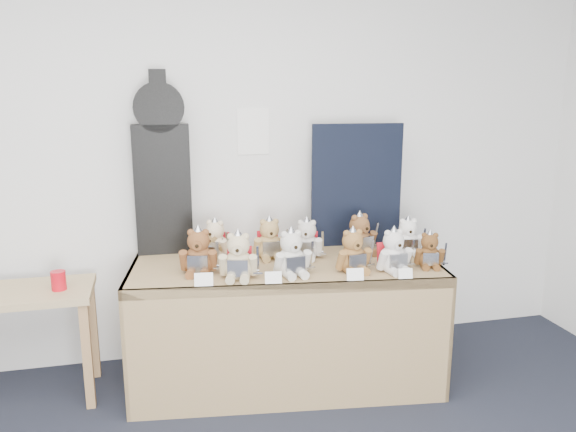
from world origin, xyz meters
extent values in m
plane|color=white|center=(0.00, 2.50, 1.35)|extent=(6.00, 0.00, 6.00)
cube|color=white|center=(0.66, 2.49, 1.52)|extent=(0.21, 0.00, 0.30)
cube|color=olive|center=(0.76, 1.99, 0.74)|extent=(1.92, 0.99, 0.06)
cube|color=olive|center=(0.72, 1.62, 0.38)|extent=(1.83, 0.25, 0.77)
cube|color=olive|center=(-0.14, 2.11, 0.38)|extent=(0.12, 0.76, 0.77)
cube|color=olive|center=(1.66, 1.88, 0.38)|extent=(0.12, 0.76, 0.77)
cube|color=#A28157|center=(-0.77, 2.12, 0.65)|extent=(0.81, 0.46, 0.04)
cube|color=#8F633D|center=(-0.40, 1.93, 0.32)|extent=(0.05, 0.05, 0.63)
cube|color=#8F633D|center=(-0.41, 2.30, 0.32)|extent=(0.05, 0.05, 0.63)
cube|color=black|center=(0.07, 2.39, 1.17)|extent=(0.35, 0.11, 0.81)
cylinder|color=black|center=(0.07, 2.39, 1.68)|extent=(0.31, 0.11, 0.30)
cube|color=black|center=(0.07, 2.39, 1.80)|extent=(0.10, 0.09, 0.20)
cube|color=black|center=(1.31, 2.27, 1.17)|extent=(0.60, 0.06, 0.81)
cylinder|color=red|center=(-0.54, 2.08, 0.73)|extent=(0.08, 0.08, 0.11)
ellipsoid|color=brown|center=(0.24, 1.91, 0.84)|extent=(0.20, 0.18, 0.17)
sphere|color=brown|center=(0.24, 1.91, 0.96)|extent=(0.13, 0.13, 0.13)
cylinder|color=brown|center=(0.23, 1.86, 0.95)|extent=(0.06, 0.04, 0.05)
sphere|color=black|center=(0.23, 1.84, 0.95)|extent=(0.02, 0.02, 0.02)
sphere|color=brown|center=(0.20, 1.92, 1.00)|extent=(0.04, 0.04, 0.04)
sphere|color=brown|center=(0.28, 1.91, 1.00)|extent=(0.04, 0.04, 0.04)
cylinder|color=brown|center=(0.16, 1.91, 0.85)|extent=(0.07, 0.10, 0.13)
cylinder|color=brown|center=(0.32, 1.88, 0.85)|extent=(0.07, 0.10, 0.13)
cylinder|color=brown|center=(0.19, 1.86, 0.79)|extent=(0.07, 0.12, 0.05)
cylinder|color=brown|center=(0.27, 1.85, 0.79)|extent=(0.07, 0.12, 0.05)
cube|color=silver|center=(0.23, 1.85, 0.84)|extent=(0.11, 0.04, 0.10)
cone|color=silver|center=(0.24, 1.91, 1.01)|extent=(0.11, 0.11, 0.08)
cube|color=silver|center=(0.34, 1.86, 0.87)|extent=(0.02, 0.04, 0.18)
cube|color=silver|center=(0.34, 1.86, 0.80)|extent=(0.05, 0.02, 0.01)
ellipsoid|color=#C5B28B|center=(0.45, 1.78, 0.84)|extent=(0.20, 0.18, 0.17)
sphere|color=#C5B28B|center=(0.45, 1.78, 0.95)|extent=(0.13, 0.13, 0.13)
cylinder|color=#C5B28B|center=(0.43, 1.73, 0.94)|extent=(0.06, 0.04, 0.05)
sphere|color=black|center=(0.43, 1.71, 0.94)|extent=(0.02, 0.02, 0.02)
sphere|color=#C5B28B|center=(0.41, 1.79, 1.00)|extent=(0.04, 0.04, 0.04)
sphere|color=#C5B28B|center=(0.49, 1.77, 1.00)|extent=(0.04, 0.04, 0.04)
cylinder|color=#C5B28B|center=(0.36, 1.78, 0.85)|extent=(0.07, 0.10, 0.13)
cylinder|color=#C5B28B|center=(0.52, 1.74, 0.85)|extent=(0.07, 0.10, 0.13)
cylinder|color=#C5B28B|center=(0.40, 1.73, 0.79)|extent=(0.08, 0.12, 0.05)
cylinder|color=#C5B28B|center=(0.47, 1.71, 0.79)|extent=(0.08, 0.12, 0.05)
cube|color=silver|center=(0.43, 1.72, 0.84)|extent=(0.11, 0.04, 0.09)
cone|color=silver|center=(0.45, 1.78, 1.01)|extent=(0.11, 0.11, 0.08)
cube|color=silver|center=(0.54, 1.72, 0.87)|extent=(0.02, 0.04, 0.18)
cube|color=silver|center=(0.54, 1.72, 0.80)|extent=(0.05, 0.02, 0.01)
cube|color=#B41420|center=(0.46, 1.84, 0.85)|extent=(0.14, 0.06, 0.15)
ellipsoid|color=beige|center=(0.74, 1.77, 0.84)|extent=(0.19, 0.17, 0.17)
sphere|color=beige|center=(0.74, 1.77, 0.95)|extent=(0.13, 0.13, 0.13)
cylinder|color=beige|center=(0.75, 1.72, 0.94)|extent=(0.06, 0.04, 0.05)
sphere|color=black|center=(0.75, 1.70, 0.94)|extent=(0.02, 0.02, 0.02)
sphere|color=beige|center=(0.70, 1.76, 1.00)|extent=(0.04, 0.04, 0.04)
sphere|color=beige|center=(0.78, 1.77, 1.00)|extent=(0.04, 0.04, 0.04)
cylinder|color=beige|center=(0.66, 1.74, 0.85)|extent=(0.06, 0.10, 0.13)
cylinder|color=beige|center=(0.83, 1.76, 0.85)|extent=(0.06, 0.10, 0.13)
cylinder|color=beige|center=(0.71, 1.70, 0.79)|extent=(0.07, 0.12, 0.05)
cylinder|color=beige|center=(0.79, 1.71, 0.79)|extent=(0.07, 0.12, 0.05)
cube|color=silver|center=(0.75, 1.70, 0.84)|extent=(0.11, 0.03, 0.09)
cone|color=silver|center=(0.74, 1.77, 1.01)|extent=(0.11, 0.11, 0.08)
cube|color=silver|center=(0.85, 1.75, 0.87)|extent=(0.02, 0.04, 0.18)
cube|color=silver|center=(0.85, 1.75, 0.80)|extent=(0.05, 0.01, 0.01)
ellipsoid|color=olive|center=(1.10, 1.75, 0.84)|extent=(0.18, 0.16, 0.16)
sphere|color=olive|center=(1.10, 1.75, 0.95)|extent=(0.12, 0.12, 0.12)
cylinder|color=olive|center=(1.10, 1.70, 0.94)|extent=(0.05, 0.03, 0.05)
sphere|color=black|center=(1.10, 1.68, 0.94)|extent=(0.02, 0.02, 0.02)
sphere|color=olive|center=(1.06, 1.74, 0.99)|extent=(0.04, 0.04, 0.04)
sphere|color=olive|center=(1.14, 1.75, 0.99)|extent=(0.04, 0.04, 0.04)
cylinder|color=olive|center=(1.02, 1.72, 0.84)|extent=(0.06, 0.09, 0.12)
cylinder|color=olive|center=(1.18, 1.74, 0.84)|extent=(0.06, 0.09, 0.12)
cylinder|color=olive|center=(1.07, 1.69, 0.79)|extent=(0.06, 0.11, 0.05)
cylinder|color=olive|center=(1.14, 1.69, 0.79)|extent=(0.06, 0.11, 0.05)
cube|color=silver|center=(1.10, 1.68, 0.84)|extent=(0.11, 0.03, 0.09)
cone|color=silver|center=(1.10, 1.75, 1.00)|extent=(0.10, 0.10, 0.08)
cube|color=silver|center=(1.20, 1.73, 0.87)|extent=(0.02, 0.04, 0.17)
cube|color=silver|center=(1.20, 1.73, 0.80)|extent=(0.05, 0.01, 0.01)
ellipsoid|color=silver|center=(1.32, 1.70, 0.84)|extent=(0.18, 0.16, 0.16)
sphere|color=silver|center=(1.32, 1.70, 0.95)|extent=(0.12, 0.12, 0.12)
cylinder|color=silver|center=(1.33, 1.65, 0.94)|extent=(0.05, 0.03, 0.05)
sphere|color=black|center=(1.33, 1.63, 0.94)|extent=(0.02, 0.02, 0.02)
sphere|color=silver|center=(1.28, 1.69, 0.99)|extent=(0.04, 0.04, 0.04)
sphere|color=silver|center=(1.36, 1.70, 0.99)|extent=(0.04, 0.04, 0.04)
cylinder|color=silver|center=(1.25, 1.67, 0.84)|extent=(0.06, 0.10, 0.12)
cylinder|color=silver|center=(1.40, 1.69, 0.84)|extent=(0.06, 0.10, 0.12)
cylinder|color=silver|center=(1.29, 1.63, 0.79)|extent=(0.06, 0.11, 0.05)
cylinder|color=silver|center=(1.37, 1.64, 0.79)|extent=(0.06, 0.11, 0.05)
cube|color=silver|center=(1.33, 1.63, 0.84)|extent=(0.11, 0.03, 0.09)
cone|color=silver|center=(1.32, 1.70, 1.00)|extent=(0.10, 0.10, 0.08)
cube|color=silver|center=(1.43, 1.68, 0.87)|extent=(0.02, 0.04, 0.17)
cube|color=silver|center=(1.43, 1.68, 0.80)|extent=(0.05, 0.01, 0.01)
cube|color=#B41420|center=(1.32, 1.76, 0.85)|extent=(0.13, 0.05, 0.15)
ellipsoid|color=brown|center=(1.56, 1.72, 0.82)|extent=(0.17, 0.15, 0.14)
sphere|color=brown|center=(1.56, 1.72, 0.92)|extent=(0.10, 0.10, 0.10)
cylinder|color=brown|center=(1.55, 1.68, 0.91)|extent=(0.05, 0.03, 0.04)
sphere|color=black|center=(1.55, 1.67, 0.91)|extent=(0.02, 0.02, 0.02)
sphere|color=brown|center=(1.53, 1.73, 0.96)|extent=(0.03, 0.03, 0.03)
sphere|color=brown|center=(1.60, 1.71, 0.96)|extent=(0.03, 0.03, 0.03)
cylinder|color=brown|center=(1.50, 1.72, 0.83)|extent=(0.06, 0.08, 0.10)
cylinder|color=brown|center=(1.62, 1.69, 0.83)|extent=(0.06, 0.08, 0.10)
cylinder|color=brown|center=(1.52, 1.68, 0.79)|extent=(0.06, 0.10, 0.04)
cylinder|color=brown|center=(1.58, 1.67, 0.79)|extent=(0.06, 0.10, 0.04)
cube|color=silver|center=(1.55, 1.67, 0.83)|extent=(0.09, 0.04, 0.08)
cone|color=silver|center=(1.56, 1.72, 0.96)|extent=(0.09, 0.09, 0.07)
cube|color=silver|center=(1.64, 1.67, 0.85)|extent=(0.02, 0.04, 0.14)
cube|color=silver|center=(1.64, 1.67, 0.80)|extent=(0.04, 0.02, 0.01)
ellipsoid|color=beige|center=(0.36, 2.20, 0.83)|extent=(0.21, 0.20, 0.16)
sphere|color=beige|center=(0.36, 2.20, 0.94)|extent=(0.12, 0.12, 0.12)
cylinder|color=beige|center=(0.34, 2.16, 0.93)|extent=(0.06, 0.05, 0.05)
sphere|color=black|center=(0.33, 2.14, 0.93)|extent=(0.02, 0.02, 0.02)
sphere|color=beige|center=(0.33, 2.22, 0.98)|extent=(0.04, 0.04, 0.04)
sphere|color=beige|center=(0.40, 2.18, 0.98)|extent=(0.04, 0.04, 0.04)
cylinder|color=beige|center=(0.29, 2.22, 0.84)|extent=(0.08, 0.10, 0.12)
cylinder|color=beige|center=(0.42, 2.14, 0.84)|extent=(0.08, 0.10, 0.12)
cylinder|color=beige|center=(0.30, 2.17, 0.79)|extent=(0.10, 0.11, 0.05)
cylinder|color=beige|center=(0.36, 2.13, 0.79)|extent=(0.10, 0.11, 0.05)
cube|color=silver|center=(0.33, 2.15, 0.84)|extent=(0.10, 0.07, 0.09)
cone|color=silver|center=(0.36, 2.20, 0.99)|extent=(0.10, 0.10, 0.08)
cube|color=silver|center=(0.43, 2.12, 0.87)|extent=(0.03, 0.04, 0.17)
cube|color=silver|center=(0.43, 2.12, 0.80)|extent=(0.04, 0.03, 0.01)
cube|color=#B41420|center=(0.40, 2.25, 0.85)|extent=(0.12, 0.09, 0.14)
ellipsoid|color=tan|center=(0.69, 2.12, 0.84)|extent=(0.17, 0.14, 0.17)
sphere|color=tan|center=(0.69, 2.12, 0.95)|extent=(0.12, 0.12, 0.12)
cylinder|color=tan|center=(0.69, 2.06, 0.94)|extent=(0.05, 0.03, 0.05)
sphere|color=black|center=(0.69, 2.05, 0.94)|extent=(0.02, 0.02, 0.02)
sphere|color=tan|center=(0.65, 2.12, 0.99)|extent=(0.04, 0.04, 0.04)
sphere|color=tan|center=(0.73, 2.11, 0.99)|extent=(0.04, 0.04, 0.04)
cylinder|color=tan|center=(0.61, 2.10, 0.84)|extent=(0.05, 0.09, 0.12)
cylinder|color=tan|center=(0.77, 2.09, 0.84)|extent=(0.05, 0.09, 0.12)
cylinder|color=tan|center=(0.65, 2.06, 0.79)|extent=(0.05, 0.11, 0.05)
cylinder|color=tan|center=(0.72, 2.06, 0.79)|extent=(0.05, 0.11, 0.05)
cube|color=silver|center=(0.69, 2.05, 0.84)|extent=(0.11, 0.02, 0.09)
cone|color=silver|center=(0.69, 2.12, 1.00)|extent=(0.10, 0.10, 0.08)
cube|color=silver|center=(0.79, 2.08, 0.87)|extent=(0.01, 0.04, 0.17)
cube|color=silver|center=(0.79, 2.08, 0.80)|extent=(0.05, 0.01, 0.01)
cube|color=#B41420|center=(0.69, 2.18, 0.85)|extent=(0.13, 0.03, 0.15)
ellipsoid|color=beige|center=(0.91, 2.06, 0.83)|extent=(0.20, 0.18, 0.16)
sphere|color=beige|center=(0.91, 2.06, 0.94)|extent=(0.12, 0.12, 0.12)
cylinder|color=beige|center=(0.89, 2.02, 0.93)|extent=(0.06, 0.04, 0.05)
sphere|color=black|center=(0.89, 2.00, 0.93)|extent=(0.02, 0.02, 0.02)
sphere|color=beige|center=(0.88, 2.08, 0.99)|extent=(0.04, 0.04, 0.04)
sphere|color=beige|center=(0.95, 2.05, 0.99)|extent=(0.04, 0.04, 0.04)
cylinder|color=beige|center=(0.83, 2.07, 0.84)|extent=(0.07, 0.10, 0.12)
cylinder|color=beige|center=(0.98, 2.02, 0.84)|extent=(0.07, 0.10, 0.12)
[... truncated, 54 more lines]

